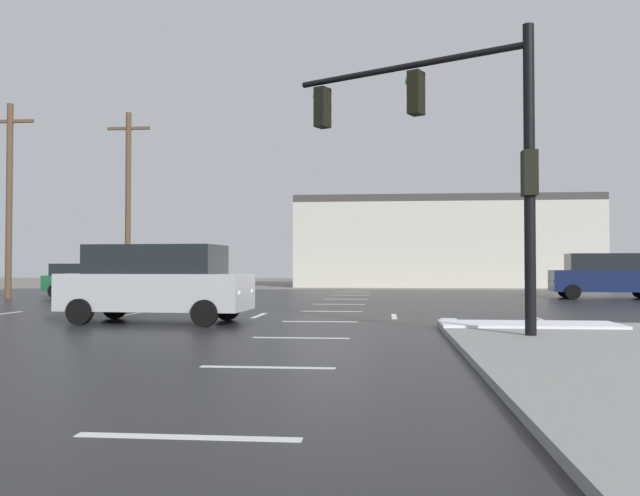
{
  "coord_description": "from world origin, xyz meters",
  "views": [
    {
      "loc": [
        1.7,
        -19.71,
        1.51
      ],
      "look_at": [
        -0.67,
        5.16,
        2.17
      ],
      "focal_mm": 37.6,
      "sensor_mm": 36.0,
      "label": 1
    }
  ],
  "objects_px": {
    "suv_navy": "(607,275)",
    "utility_pole_far": "(9,196)",
    "sedan_green": "(93,280)",
    "suv_silver": "(157,282)",
    "traffic_signal_mast": "(457,135)",
    "utility_pole_distant": "(128,200)"
  },
  "relations": [
    {
      "from": "suv_navy",
      "to": "utility_pole_far",
      "type": "xyz_separation_m",
      "value": [
        -26.76,
        -2.51,
        3.53
      ]
    },
    {
      "from": "sedan_green",
      "to": "suv_navy",
      "type": "distance_m",
      "value": 23.5
    },
    {
      "from": "suv_silver",
      "to": "utility_pole_far",
      "type": "distance_m",
      "value": 16.22
    },
    {
      "from": "traffic_signal_mast",
      "to": "sedan_green",
      "type": "xyz_separation_m",
      "value": [
        -15.06,
        15.82,
        -3.41
      ]
    },
    {
      "from": "suv_navy",
      "to": "utility_pole_distant",
      "type": "distance_m",
      "value": 23.23
    },
    {
      "from": "utility_pole_distant",
      "to": "traffic_signal_mast",
      "type": "bearing_deg",
      "value": -52.02
    },
    {
      "from": "traffic_signal_mast",
      "to": "suv_navy",
      "type": "height_order",
      "value": "traffic_signal_mast"
    },
    {
      "from": "sedan_green",
      "to": "utility_pole_distant",
      "type": "distance_m",
      "value": 4.86
    },
    {
      "from": "suv_silver",
      "to": "suv_navy",
      "type": "distance_m",
      "value": 21.21
    },
    {
      "from": "traffic_signal_mast",
      "to": "utility_pole_distant",
      "type": "bearing_deg",
      "value": -23.81
    },
    {
      "from": "traffic_signal_mast",
      "to": "sedan_green",
      "type": "relative_size",
      "value": 1.35
    },
    {
      "from": "suv_silver",
      "to": "suv_navy",
      "type": "bearing_deg",
      "value": 44.66
    },
    {
      "from": "suv_silver",
      "to": "utility_pole_distant",
      "type": "height_order",
      "value": "utility_pole_distant"
    },
    {
      "from": "traffic_signal_mast",
      "to": "suv_silver",
      "type": "bearing_deg",
      "value": 7.42
    },
    {
      "from": "suv_silver",
      "to": "utility_pole_far",
      "type": "height_order",
      "value": "utility_pole_far"
    },
    {
      "from": "utility_pole_far",
      "to": "traffic_signal_mast",
      "type": "bearing_deg",
      "value": -38.06
    },
    {
      "from": "traffic_signal_mast",
      "to": "utility_pole_far",
      "type": "xyz_separation_m",
      "value": [
        -18.34,
        14.36,
        0.36
      ]
    },
    {
      "from": "suv_silver",
      "to": "utility_pole_distant",
      "type": "bearing_deg",
      "value": 117.2
    },
    {
      "from": "traffic_signal_mast",
      "to": "sedan_green",
      "type": "height_order",
      "value": "traffic_signal_mast"
    },
    {
      "from": "sedan_green",
      "to": "utility_pole_far",
      "type": "height_order",
      "value": "utility_pole_far"
    },
    {
      "from": "suv_silver",
      "to": "utility_pole_distant",
      "type": "distance_m",
      "value": 17.54
    },
    {
      "from": "traffic_signal_mast",
      "to": "utility_pole_distant",
      "type": "xyz_separation_m",
      "value": [
        -14.44,
        18.5,
        0.59
      ]
    }
  ]
}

